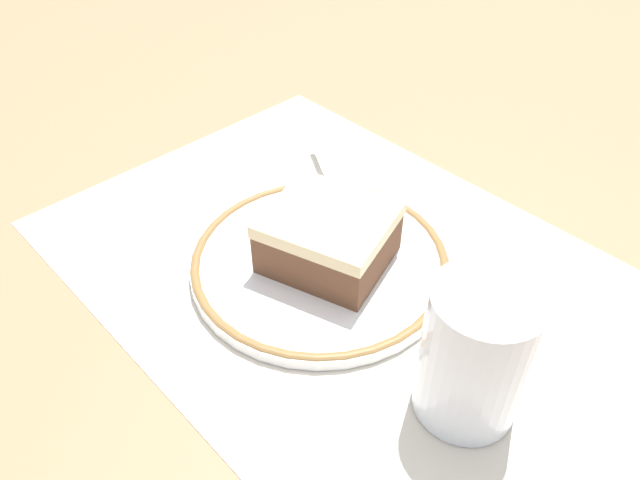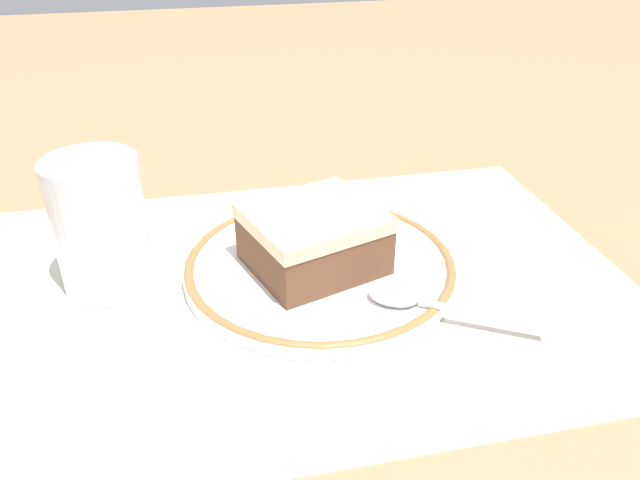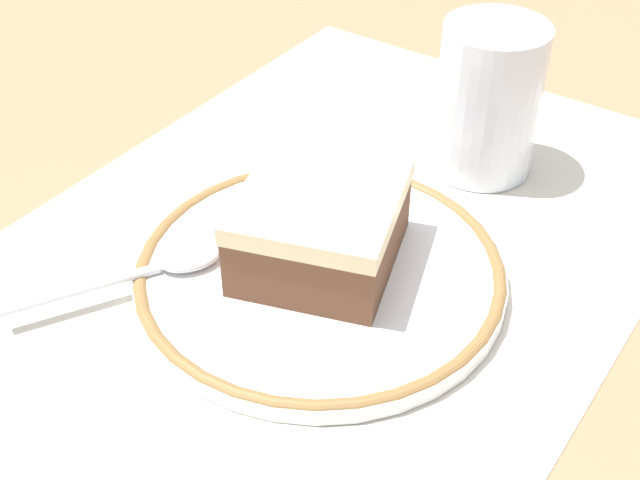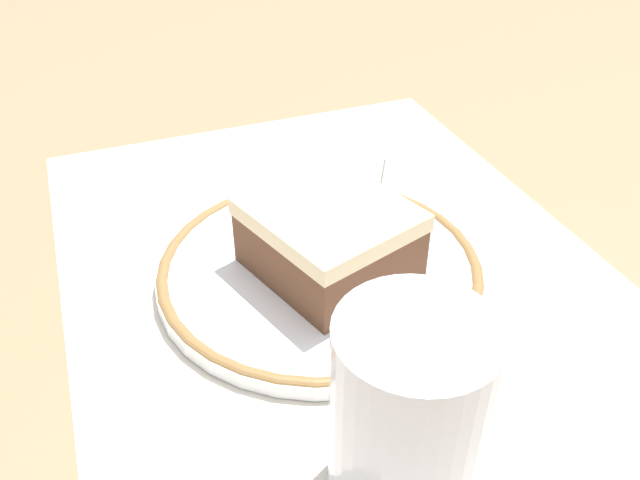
% 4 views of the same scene
% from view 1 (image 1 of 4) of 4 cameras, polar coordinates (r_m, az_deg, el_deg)
% --- Properties ---
extents(ground_plane, '(2.40, 2.40, 0.00)m').
position_cam_1_polar(ground_plane, '(0.51, 3.02, -3.29)').
color(ground_plane, '#9E7551').
extents(placemat, '(0.53, 0.36, 0.00)m').
position_cam_1_polar(placemat, '(0.51, 3.02, -3.23)').
color(placemat, beige).
rests_on(placemat, ground_plane).
extents(plate, '(0.22, 0.22, 0.01)m').
position_cam_1_polar(plate, '(0.51, 0.00, -2.00)').
color(plate, white).
rests_on(plate, placemat).
extents(cake_slice, '(0.12, 0.11, 0.05)m').
position_cam_1_polar(cake_slice, '(0.49, 0.81, 0.26)').
color(cake_slice, brown).
rests_on(cake_slice, plate).
extents(spoon, '(0.12, 0.08, 0.01)m').
position_cam_1_polar(spoon, '(0.58, 1.46, 4.67)').
color(spoon, silver).
rests_on(spoon, plate).
extents(cup, '(0.07, 0.07, 0.10)m').
position_cam_1_polar(cup, '(0.41, 14.11, -10.91)').
color(cup, silver).
rests_on(cup, placemat).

